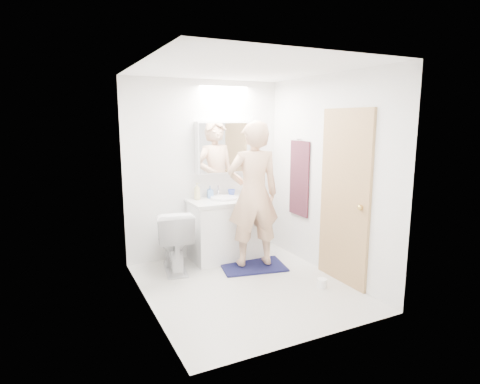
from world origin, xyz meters
TOP-DOWN VIEW (x-y plane):
  - floor at (0.00, 0.00)m, footprint 2.50×2.50m
  - ceiling at (0.00, 0.00)m, footprint 2.50×2.50m
  - wall_back at (0.00, 1.25)m, footprint 2.50×0.00m
  - wall_front at (0.00, -1.25)m, footprint 2.50×0.00m
  - wall_left at (-1.10, 0.00)m, footprint 0.00×2.50m
  - wall_right at (1.10, 0.00)m, footprint 0.00×2.50m
  - vanity_cabinet at (0.17, 0.96)m, footprint 0.90×0.55m
  - countertop at (0.17, 0.96)m, footprint 0.95×0.58m
  - sink_basin at (0.17, 0.99)m, footprint 0.36×0.36m
  - faucet at (0.17, 1.19)m, footprint 0.02×0.02m
  - medicine_cabinet at (0.30, 1.18)m, footprint 0.88×0.14m
  - mirror_panel at (0.30, 1.10)m, footprint 0.84×0.01m
  - toilet at (-0.58, 0.85)m, footprint 0.57×0.84m
  - bath_rug at (0.35, 0.49)m, footprint 0.89×0.70m
  - person at (0.35, 0.49)m, footprint 0.74×0.56m
  - door at (1.08, -0.35)m, footprint 0.04×0.80m
  - door_knob at (1.04, -0.65)m, footprint 0.06×0.06m
  - towel at (1.08, 0.55)m, footprint 0.02×0.42m
  - towel_hook at (1.07, 0.55)m, footprint 0.07×0.02m
  - soap_bottle_a at (-0.16, 1.11)m, footprint 0.12×0.12m
  - soap_bottle_b at (0.03, 1.15)m, footprint 0.09×0.09m
  - toothbrush_cup at (0.35, 1.12)m, footprint 0.14×0.14m
  - toilet_paper_roll at (0.76, -0.41)m, footprint 0.11×0.11m

SIDE VIEW (x-z plane):
  - floor at x=0.00m, z-range 0.00..0.00m
  - bath_rug at x=0.35m, z-range 0.00..0.02m
  - toilet_paper_roll at x=0.76m, z-range 0.00..0.10m
  - vanity_cabinet at x=0.17m, z-range 0.00..0.78m
  - toilet at x=-0.58m, z-range 0.00..0.79m
  - countertop at x=0.17m, z-range 0.78..0.82m
  - sink_basin at x=0.17m, z-range 0.82..0.85m
  - toothbrush_cup at x=0.35m, z-range 0.82..0.92m
  - faucet at x=0.17m, z-range 0.82..0.98m
  - soap_bottle_b at x=0.03m, z-range 0.82..0.99m
  - soap_bottle_a at x=-0.16m, z-range 0.82..1.05m
  - door_knob at x=1.04m, z-range 0.92..0.98m
  - person at x=0.35m, z-range 0.05..1.86m
  - door at x=1.08m, z-range 0.00..2.00m
  - towel at x=1.08m, z-range 0.60..1.60m
  - wall_back at x=0.00m, z-range -0.05..2.45m
  - wall_front at x=0.00m, z-range -0.05..2.45m
  - wall_left at x=-1.10m, z-range -0.05..2.45m
  - wall_right at x=1.10m, z-range -0.05..2.45m
  - medicine_cabinet at x=0.30m, z-range 1.15..1.85m
  - mirror_panel at x=0.30m, z-range 1.17..1.83m
  - towel_hook at x=1.07m, z-range 1.61..1.63m
  - ceiling at x=0.00m, z-range 2.40..2.40m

